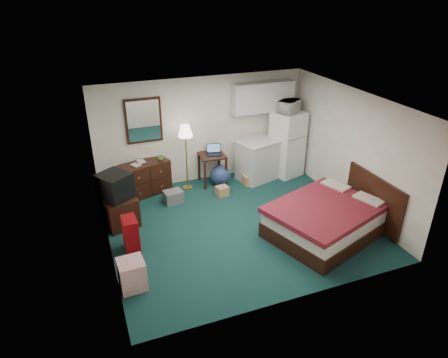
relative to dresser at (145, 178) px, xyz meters
name	(u,v)px	position (x,y,z in m)	size (l,w,h in m)	color
floor	(238,224)	(1.48, -1.98, -0.38)	(5.00, 4.50, 0.01)	black
ceiling	(241,102)	(1.48, -1.98, 2.12)	(5.00, 4.50, 0.01)	beige
walls	(239,168)	(1.48, -1.98, 0.87)	(5.01, 4.51, 2.50)	beige
mirror	(144,121)	(0.13, 0.24, 1.27)	(0.80, 0.06, 1.00)	white
upper_cabinets	(263,97)	(2.93, 0.10, 1.57)	(1.50, 0.35, 0.70)	silver
headboard	(373,200)	(3.94, -2.91, 0.17)	(0.06, 1.56, 1.00)	black
dresser	(145,178)	(0.00, 0.00, 0.00)	(1.10, 0.50, 0.75)	black
floor_lamp	(186,158)	(0.96, -0.09, 0.40)	(0.34, 0.34, 1.55)	gold
desk	(212,169)	(1.60, -0.05, -0.01)	(0.58, 0.58, 0.73)	black
exercise_ball	(220,175)	(1.74, -0.21, -0.13)	(0.49, 0.49, 0.49)	navy
kitchen_counter	(257,161)	(2.70, -0.23, 0.10)	(0.88, 0.67, 0.96)	silver
fridge	(287,144)	(3.49, -0.22, 0.43)	(0.66, 0.66, 1.61)	white
bed	(325,221)	(2.86, -2.91, -0.06)	(1.98, 1.55, 0.63)	maroon
tv_stand	(120,211)	(-0.73, -1.14, -0.08)	(0.60, 0.65, 0.60)	black
suitcase	(131,234)	(-0.65, -2.06, -0.05)	(0.25, 0.40, 0.65)	maroon
retail_box	(132,274)	(-0.80, -3.08, -0.13)	(0.40, 0.40, 0.50)	white
file_bin	(173,197)	(0.48, -0.65, -0.24)	(0.40, 0.30, 0.28)	slate
cardboard_box_a	(222,191)	(1.59, -0.74, -0.27)	(0.26, 0.22, 0.22)	#AC7654
cardboard_box_b	(248,180)	(2.35, -0.45, -0.25)	(0.21, 0.24, 0.24)	#AC7654
laptop	(214,150)	(1.65, -0.07, 0.47)	(0.33, 0.27, 0.23)	black
crt_tv	(115,186)	(-0.76, -1.11, 0.47)	(0.54, 0.59, 0.50)	black
microwave	(289,105)	(3.45, -0.25, 1.42)	(0.54, 0.30, 0.36)	white
book_a	(132,162)	(-0.25, -0.11, 0.49)	(0.16, 0.02, 0.22)	#AC7654
book_b	(137,158)	(-0.12, 0.05, 0.49)	(0.17, 0.02, 0.23)	#AC7654
mug	(161,158)	(0.39, 0.00, 0.45)	(0.14, 0.11, 0.14)	#508D3D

